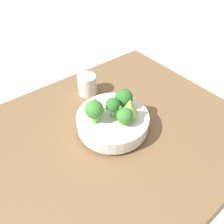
# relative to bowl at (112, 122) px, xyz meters

# --- Properties ---
(ground_plane) EXTENTS (6.00, 6.00, 0.00)m
(ground_plane) POSITION_rel_bowl_xyz_m (-0.00, 0.01, -0.08)
(ground_plane) COLOR beige
(table) EXTENTS (0.99, 0.84, 0.04)m
(table) POSITION_rel_bowl_xyz_m (-0.00, 0.01, -0.06)
(table) COLOR brown
(table) RESTS_ON ground_plane
(bowl) EXTENTS (0.27, 0.27, 0.07)m
(bowl) POSITION_rel_bowl_xyz_m (0.00, 0.00, 0.00)
(bowl) COLOR silver
(bowl) RESTS_ON table
(broccoli_floret_center) EXTENTS (0.05, 0.05, 0.08)m
(broccoli_floret_center) POSITION_rel_bowl_xyz_m (-0.00, -0.00, 0.08)
(broccoli_floret_center) COLOR #7AB256
(broccoli_floret_center) RESTS_ON bowl
(romanesco_piece_far) EXTENTS (0.06, 0.06, 0.09)m
(romanesco_piece_far) POSITION_rel_bowl_xyz_m (-0.04, 0.05, 0.08)
(romanesco_piece_far) COLOR #7AB256
(romanesco_piece_far) RESTS_ON bowl
(romanesco_piece_near) EXTENTS (0.05, 0.05, 0.08)m
(romanesco_piece_near) POSITION_rel_bowl_xyz_m (0.04, -0.04, 0.08)
(romanesco_piece_near) COLOR #609347
(romanesco_piece_near) RESTS_ON bowl
(broccoli_floret_left) EXTENTS (0.07, 0.07, 0.08)m
(broccoli_floret_left) POSITION_rel_bowl_xyz_m (-0.06, -0.01, 0.07)
(broccoli_floret_left) COLOR #7AB256
(broccoli_floret_left) RESTS_ON bowl
(broccoli_floret_back) EXTENTS (0.06, 0.06, 0.07)m
(broccoli_floret_back) POSITION_rel_bowl_xyz_m (-0.01, 0.06, 0.07)
(broccoli_floret_back) COLOR #7AB256
(broccoli_floret_back) RESTS_ON bowl
(broccoli_floret_right) EXTENTS (0.06, 0.06, 0.09)m
(broccoli_floret_right) POSITION_rel_bowl_xyz_m (0.06, -0.02, 0.08)
(broccoli_floret_right) COLOR #7AB256
(broccoli_floret_right) RESTS_ON bowl
(cup) EXTENTS (0.08, 0.08, 0.09)m
(cup) POSITION_rel_bowl_xyz_m (-0.05, -0.24, 0.01)
(cup) COLOR silver
(cup) RESTS_ON table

